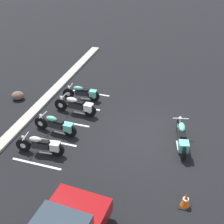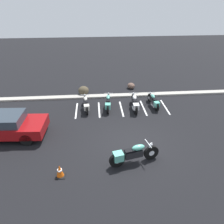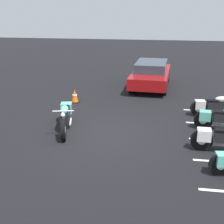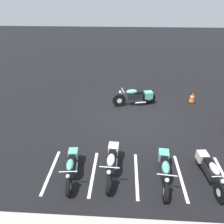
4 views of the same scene
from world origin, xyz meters
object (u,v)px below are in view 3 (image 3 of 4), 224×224
Objects in this scene: motorcycle_teal_featured at (65,115)px; traffic_cone at (75,96)px; parked_bike_1 at (223,118)px; parked_bike_0 at (215,106)px; car_red at (151,74)px.

motorcycle_teal_featured reaches higher than traffic_cone.
motorcycle_teal_featured is 5.31m from parked_bike_1.
parked_bike_1 is at bearing 84.21° from motorcycle_teal_featured.
parked_bike_1 is (1.43, 0.04, 0.01)m from parked_bike_0.
traffic_cone is (-0.97, -5.75, -0.16)m from parked_bike_0.
motorcycle_teal_featured is 6.89m from car_red.
car_red is (-6.36, 2.63, 0.19)m from motorcycle_teal_featured.
car_red reaches higher than traffic_cone.
parked_bike_0 is 3.54× the size of traffic_cone.
parked_bike_0 reaches higher than traffic_cone.
parked_bike_1 is 0.47× the size of car_red.
parked_bike_0 is 4.97m from car_red.
traffic_cone is at bearing 162.92° from parked_bike_1.
motorcycle_teal_featured is 4.03× the size of traffic_cone.
parked_bike_1 is at bearing -94.11° from parked_bike_0.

